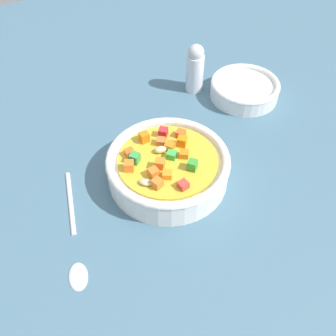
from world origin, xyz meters
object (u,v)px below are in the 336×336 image
at_px(spoon, 74,242).
at_px(side_bowl_small, 245,89).
at_px(soup_bowl_main, 168,166).
at_px(pepper_shaker, 195,68).

height_order(spoon, side_bowl_small, side_bowl_small).
bearing_deg(soup_bowl_main, side_bowl_small, -161.56).
bearing_deg(pepper_shaker, spoon, 26.59).
distance_m(soup_bowl_main, pepper_shaker, 0.23).
xyz_separation_m(spoon, side_bowl_small, (-0.39, -0.10, 0.01)).
distance_m(soup_bowl_main, side_bowl_small, 0.24).
distance_m(soup_bowl_main, spoon, 0.17).
distance_m(side_bowl_small, pepper_shaker, 0.10).
bearing_deg(spoon, soup_bowl_main, 119.03).
bearing_deg(side_bowl_small, spoon, 13.66).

